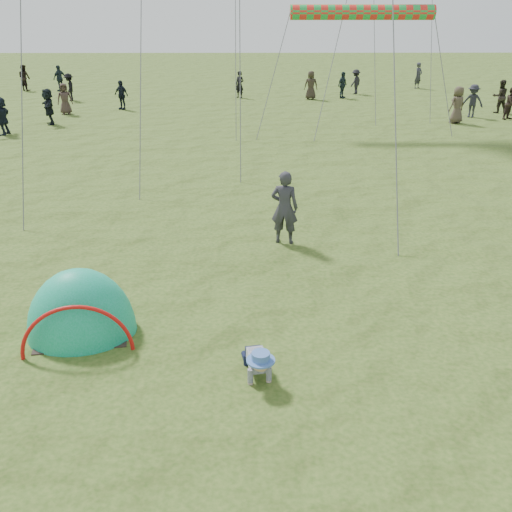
{
  "coord_description": "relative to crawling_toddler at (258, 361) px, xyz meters",
  "views": [
    {
      "loc": [
        0.97,
        -6.89,
        5.38
      ],
      "look_at": [
        1.07,
        3.1,
        1.0
      ],
      "focal_mm": 40.0,
      "sensor_mm": 36.0,
      "label": 1
    }
  ],
  "objects": [
    {
      "name": "crowd_person_9",
      "position": [
        -11.27,
        29.11,
        0.51
      ],
      "size": [
        0.83,
        1.17,
        1.63
      ],
      "primitive_type": "imported",
      "rotation": [
        0.0,
        0.0,
        4.94
      ],
      "color": "black",
      "rests_on": "ground"
    },
    {
      "name": "crowd_person_12",
      "position": [
        11.92,
        34.68,
        0.58
      ],
      "size": [
        0.77,
        0.74,
        1.77
      ],
      "primitive_type": "imported",
      "rotation": [
        0.0,
        0.0,
        0.69
      ],
      "color": "#2E2E36",
      "rests_on": "ground"
    },
    {
      "name": "ground",
      "position": [
        -1.07,
        -0.6,
        -0.31
      ],
      "size": [
        140.0,
        140.0,
        0.0
      ],
      "primitive_type": "plane",
      "color": "#294714"
    },
    {
      "name": "crowd_person_16",
      "position": [
        3.74,
        29.54,
        0.56
      ],
      "size": [
        0.86,
        0.58,
        1.73
      ],
      "primitive_type": "imported",
      "rotation": [
        0.0,
        0.0,
        3.11
      ],
      "color": "#2D251E",
      "rests_on": "ground"
    },
    {
      "name": "crowd_person_11",
      "position": [
        -10.03,
        21.28,
        0.56
      ],
      "size": [
        1.07,
        1.68,
        1.73
      ],
      "primitive_type": "imported",
      "rotation": [
        0.0,
        0.0,
        5.09
      ],
      "color": "black",
      "rests_on": "ground"
    },
    {
      "name": "crowd_person_13",
      "position": [
        13.59,
        24.39,
        0.57
      ],
      "size": [
        0.9,
        0.72,
        1.76
      ],
      "primitive_type": "imported",
      "rotation": [
        0.0,
        0.0,
        3.21
      ],
      "color": "black",
      "rests_on": "ground"
    },
    {
      "name": "standing_adult",
      "position": [
        0.73,
        5.63,
        0.6
      ],
      "size": [
        0.74,
        0.56,
        1.82
      ],
      "primitive_type": "imported",
      "rotation": [
        0.0,
        0.0,
        2.94
      ],
      "color": "#2D2C33",
      "rests_on": "ground"
    },
    {
      "name": "crowd_person_15",
      "position": [
        6.96,
        31.85,
        0.49
      ],
      "size": [
        1.1,
        1.17,
        1.59
      ],
      "primitive_type": "imported",
      "rotation": [
        0.0,
        0.0,
        4.03
      ],
      "color": "black",
      "rests_on": "ground"
    },
    {
      "name": "crowd_person_5",
      "position": [
        -11.35,
        18.82,
        0.53
      ],
      "size": [
        0.67,
        1.6,
        1.68
      ],
      "primitive_type": "imported",
      "rotation": [
        0.0,
        0.0,
        4.6
      ],
      "color": "black",
      "rests_on": "ground"
    },
    {
      "name": "crowd_person_4",
      "position": [
        -10.11,
        24.2,
        0.51
      ],
      "size": [
        0.92,
        0.74,
        1.63
      ],
      "primitive_type": "imported",
      "rotation": [
        0.0,
        0.0,
        0.32
      ],
      "color": "#3A2C27",
      "rests_on": "ground"
    },
    {
      "name": "crowd_person_7",
      "position": [
        -15.73,
        33.81,
        0.56
      ],
      "size": [
        1.06,
        1.0,
        1.73
      ],
      "primitive_type": "imported",
      "rotation": [
        0.0,
        0.0,
        2.58
      ],
      "color": "black",
      "rests_on": "ground"
    },
    {
      "name": "crowd_person_3",
      "position": [
        11.61,
        23.05,
        0.53
      ],
      "size": [
        1.25,
        1.11,
        1.68
      ],
      "primitive_type": "imported",
      "rotation": [
        0.0,
        0.0,
        5.72
      ],
      "color": "#21212A",
      "rests_on": "ground"
    },
    {
      "name": "crowd_person_10",
      "position": [
        10.23,
        21.37,
        0.59
      ],
      "size": [
        1.03,
        0.89,
        1.79
      ],
      "primitive_type": "imported",
      "rotation": [
        0.0,
        0.0,
        3.58
      ],
      "color": "#443A2D",
      "rests_on": "ground"
    },
    {
      "name": "crawling_toddler",
      "position": [
        0.0,
        0.0,
        0.0
      ],
      "size": [
        0.7,
        0.89,
        0.61
      ],
      "primitive_type": null,
      "rotation": [
        0.0,
        0.0,
        0.19
      ],
      "color": "black",
      "rests_on": "ground"
    },
    {
      "name": "crowd_person_1",
      "position": [
        13.4,
        22.4,
        0.5
      ],
      "size": [
        1.0,
        0.95,
        1.62
      ],
      "primitive_type": "imported",
      "rotation": [
        0.0,
        0.0,
        0.6
      ],
      "color": "black",
      "rests_on": "ground"
    },
    {
      "name": "crowd_person_2",
      "position": [
        -13.18,
        33.44,
        0.56
      ],
      "size": [
        0.9,
        1.08,
        1.73
      ],
      "primitive_type": "imported",
      "rotation": [
        0.0,
        0.0,
        4.14
      ],
      "color": "#1B262F",
      "rests_on": "ground"
    },
    {
      "name": "popup_tent",
      "position": [
        -3.12,
        1.38,
        -0.31
      ],
      "size": [
        2.13,
        1.85,
        2.47
      ],
      "primitive_type": "ellipsoid",
      "rotation": [
        0.0,
        0.0,
        0.15
      ],
      "color": "#059C5D",
      "rests_on": "ground"
    },
    {
      "name": "crowd_person_0",
      "position": [
        -0.75,
        30.18,
        0.52
      ],
      "size": [
        0.72,
        0.66,
        1.65
      ],
      "primitive_type": "imported",
      "rotation": [
        0.0,
        0.0,
        5.69
      ],
      "color": "black",
      "rests_on": "ground"
    },
    {
      "name": "crowd_person_14",
      "position": [
        -7.38,
        25.75,
        0.49
      ],
      "size": [
        1.01,
        0.82,
        1.6
      ],
      "primitive_type": "imported",
      "rotation": [
        0.0,
        0.0,
        5.74
      ],
      "color": "black",
      "rests_on": "ground"
    },
    {
      "name": "crowd_person_8",
      "position": [
        5.79,
        29.94,
        0.5
      ],
      "size": [
        0.9,
        0.99,
        1.62
      ],
      "primitive_type": "imported",
      "rotation": [
        0.0,
        0.0,
        0.91
      ],
      "color": "#1D2B30",
      "rests_on": "ground"
    },
    {
      "name": "rainbow_tube_kite",
      "position": [
        4.86,
        19.64,
        4.85
      ],
      "size": [
        6.34,
        0.64,
        0.64
      ],
      "primitive_type": "cylinder",
      "rotation": [
        0.0,
        1.57,
        0.0
      ],
      "color": "red"
    }
  ]
}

